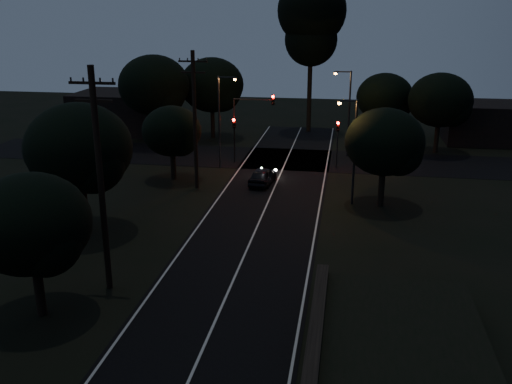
% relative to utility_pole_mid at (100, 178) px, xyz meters
% --- Properties ---
extents(road_surface, '(60.00, 70.00, 0.03)m').
position_rel_utility_pole_mid_xyz_m(road_surface, '(6.00, 16.12, -5.73)').
color(road_surface, black).
rests_on(road_surface, ground).
extents(utility_pole_mid, '(2.20, 0.30, 11.00)m').
position_rel_utility_pole_mid_xyz_m(utility_pole_mid, '(0.00, 0.00, 0.00)').
color(utility_pole_mid, black).
rests_on(utility_pole_mid, ground).
extents(utility_pole_far, '(2.20, 0.30, 10.50)m').
position_rel_utility_pole_mid_xyz_m(utility_pole_far, '(0.00, 17.00, -0.25)').
color(utility_pole_far, black).
rests_on(utility_pole_far, ground).
extents(tree_left_b, '(5.27, 5.27, 6.69)m').
position_rel_utility_pole_mid_xyz_m(tree_left_b, '(-1.81, -3.11, -1.40)').
color(tree_left_b, black).
rests_on(tree_left_b, ground).
extents(tree_left_c, '(6.43, 6.43, 8.12)m').
position_rel_utility_pole_mid_xyz_m(tree_left_c, '(-4.27, 6.87, -0.49)').
color(tree_left_c, black).
rests_on(tree_left_c, ground).
extents(tree_left_d, '(4.77, 4.77, 6.05)m').
position_rel_utility_pole_mid_xyz_m(tree_left_d, '(-2.33, 18.90, -1.82)').
color(tree_left_d, black).
rests_on(tree_left_d, ground).
extents(tree_far_nw, '(6.76, 6.76, 8.56)m').
position_rel_utility_pole_mid_xyz_m(tree_far_nw, '(-2.76, 34.86, -0.20)').
color(tree_far_nw, black).
rests_on(tree_far_nw, ground).
extents(tree_far_w, '(7.12, 7.12, 9.07)m').
position_rel_utility_pole_mid_xyz_m(tree_far_w, '(-7.75, 30.86, 0.16)').
color(tree_far_w, black).
rests_on(tree_far_w, ground).
extents(tree_far_ne, '(5.72, 5.72, 7.24)m').
position_rel_utility_pole_mid_xyz_m(tree_far_ne, '(15.20, 34.88, -1.06)').
color(tree_far_ne, black).
rests_on(tree_far_ne, ground).
extents(tree_far_e, '(6.05, 6.05, 7.67)m').
position_rel_utility_pole_mid_xyz_m(tree_far_e, '(20.21, 31.88, -0.77)').
color(tree_far_e, black).
rests_on(tree_far_e, ground).
extents(tree_right_a, '(5.49, 5.49, 6.98)m').
position_rel_utility_pole_mid_xyz_m(tree_right_a, '(14.19, 14.89, -1.22)').
color(tree_right_a, black).
rests_on(tree_right_a, ground).
extents(tall_pine, '(7.44, 7.44, 16.91)m').
position_rel_utility_pole_mid_xyz_m(tall_pine, '(7.00, 40.00, 6.46)').
color(tall_pine, black).
rests_on(tall_pine, ground).
extents(building_left, '(10.00, 8.00, 4.40)m').
position_rel_utility_pole_mid_xyz_m(building_left, '(-14.00, 37.00, -3.54)').
color(building_left, black).
rests_on(building_left, ground).
extents(building_right, '(9.00, 7.00, 4.00)m').
position_rel_utility_pole_mid_xyz_m(building_right, '(26.00, 38.00, -3.74)').
color(building_right, black).
rests_on(building_right, ground).
extents(signal_left, '(0.28, 0.35, 4.10)m').
position_rel_utility_pole_mid_xyz_m(signal_left, '(1.40, 24.99, -2.90)').
color(signal_left, black).
rests_on(signal_left, ground).
extents(signal_right, '(0.28, 0.35, 4.10)m').
position_rel_utility_pole_mid_xyz_m(signal_right, '(10.60, 24.99, -2.90)').
color(signal_right, black).
rests_on(signal_right, ground).
extents(signal_mast, '(3.70, 0.35, 6.25)m').
position_rel_utility_pole_mid_xyz_m(signal_mast, '(3.09, 24.99, -1.40)').
color(signal_mast, black).
rests_on(signal_mast, ground).
extents(streetlight_a, '(1.66, 0.26, 8.00)m').
position_rel_utility_pole_mid_xyz_m(streetlight_a, '(0.69, 23.00, -1.10)').
color(streetlight_a, black).
rests_on(streetlight_a, ground).
extents(streetlight_b, '(1.66, 0.26, 8.00)m').
position_rel_utility_pole_mid_xyz_m(streetlight_b, '(11.31, 29.00, -1.10)').
color(streetlight_b, black).
rests_on(streetlight_b, ground).
extents(streetlight_c, '(1.46, 0.26, 7.50)m').
position_rel_utility_pole_mid_xyz_m(streetlight_c, '(11.83, 15.00, -1.39)').
color(streetlight_c, black).
rests_on(streetlight_c, ground).
extents(car, '(2.03, 4.16, 1.37)m').
position_rel_utility_pole_mid_xyz_m(car, '(4.94, 18.78, -5.06)').
color(car, black).
rests_on(car, ground).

